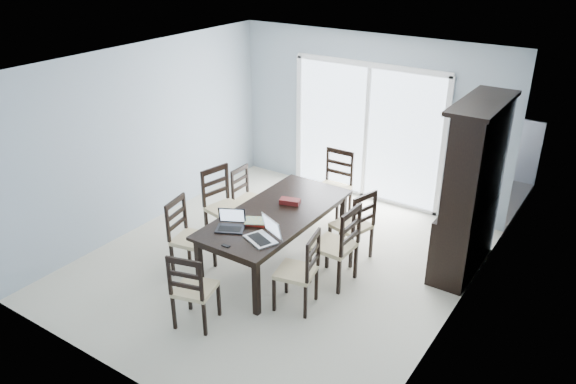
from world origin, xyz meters
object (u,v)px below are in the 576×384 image
(dining_table, at_px, (276,217))
(cell_phone, at_px, (226,246))
(chair_left_mid, at_px, (221,197))
(chair_right_mid, at_px, (342,238))
(chair_left_far, at_px, (246,191))
(chair_right_far, at_px, (357,219))
(chair_end_far, at_px, (336,177))
(laptop_silver, at_px, (260,236))
(game_box, at_px, (290,201))
(chair_right_near, at_px, (304,263))
(chair_end_near, at_px, (190,283))
(hot_tub, at_px, (361,139))
(laptop_dark, at_px, (230,225))
(china_hutch, at_px, (472,191))
(chair_left_near, at_px, (185,228))

(dining_table, relative_size, cell_phone, 22.48)
(chair_left_mid, distance_m, chair_right_mid, 1.91)
(chair_left_far, height_order, cell_phone, chair_left_far)
(chair_left_far, bearing_deg, chair_right_far, 89.97)
(chair_left_mid, height_order, chair_right_mid, chair_right_mid)
(chair_end_far, height_order, laptop_silver, chair_end_far)
(cell_phone, relative_size, game_box, 0.38)
(chair_right_near, bearing_deg, chair_end_near, 128.21)
(hot_tub, bearing_deg, chair_end_near, -82.95)
(chair_end_near, height_order, cell_phone, chair_end_near)
(chair_end_far, xyz_separation_m, laptop_silver, (0.29, -2.27, 0.18))
(hot_tub, bearing_deg, chair_left_far, -95.78)
(chair_end_near, relative_size, laptop_dark, 2.72)
(chair_end_near, distance_m, hot_tub, 5.30)
(china_hutch, relative_size, cell_phone, 22.48)
(chair_end_far, bearing_deg, cell_phone, 90.15)
(chair_end_near, xyz_separation_m, laptop_dark, (-0.18, 0.89, 0.24))
(dining_table, bearing_deg, chair_right_near, -37.32)
(dining_table, xyz_separation_m, china_hutch, (2.02, 1.25, 0.40))
(chair_right_near, height_order, cell_phone, chair_right_near)
(china_hutch, xyz_separation_m, chair_right_near, (-1.24, -1.85, -0.49))
(chair_left_near, height_order, game_box, chair_left_near)
(china_hutch, height_order, chair_end_far, china_hutch)
(chair_left_far, height_order, chair_end_near, chair_end_near)
(chair_left_far, distance_m, chair_right_far, 1.78)
(china_hutch, height_order, chair_right_near, china_hutch)
(chair_end_near, distance_m, laptop_dark, 0.94)
(chair_left_far, relative_size, hot_tub, 0.52)
(china_hutch, bearing_deg, chair_end_near, -125.89)
(laptop_silver, bearing_deg, hot_tub, 125.07)
(chair_left_mid, bearing_deg, chair_end_near, 42.02)
(chair_left_near, distance_m, chair_left_far, 1.39)
(chair_left_mid, bearing_deg, dining_table, 94.55)
(chair_end_near, bearing_deg, chair_right_mid, 44.92)
(dining_table, xyz_separation_m, chair_left_near, (-0.86, -0.75, -0.08))
(chair_right_near, distance_m, chair_right_far, 1.25)
(chair_left_near, height_order, cell_phone, chair_left_near)
(chair_left_far, xyz_separation_m, hot_tub, (0.31, 3.06, -0.05))
(chair_end_near, relative_size, chair_end_far, 0.89)
(china_hutch, xyz_separation_m, chair_left_far, (-3.00, -0.62, -0.53))
(chair_right_far, relative_size, laptop_dark, 2.88)
(chair_left_mid, bearing_deg, chair_left_near, 20.98)
(china_hutch, xyz_separation_m, chair_right_mid, (-1.12, -1.19, -0.43))
(chair_right_mid, xyz_separation_m, laptop_dark, (-1.09, -0.73, 0.17))
(china_hutch, height_order, chair_left_mid, china_hutch)
(chair_end_far, bearing_deg, chair_left_mid, 55.50)
(chair_left_far, height_order, chair_right_far, chair_right_far)
(laptop_silver, relative_size, game_box, 1.72)
(chair_end_near, relative_size, cell_phone, 10.94)
(laptop_dark, bearing_deg, chair_end_near, -106.37)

